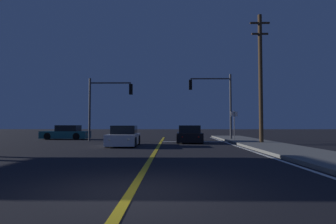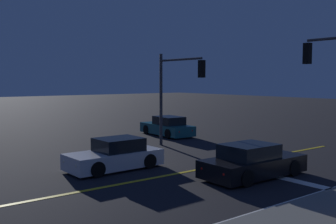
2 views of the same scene
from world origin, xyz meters
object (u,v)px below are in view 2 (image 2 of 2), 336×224
at_px(car_side_waiting_black, 252,162).
at_px(traffic_signal_far_left, 176,85).
at_px(car_following_oncoming_teal, 167,127).
at_px(car_far_approaching_white, 115,156).

bearing_deg(car_side_waiting_black, traffic_signal_far_left, 167.51).
distance_m(car_following_oncoming_teal, car_far_approaching_white, 10.59).
xyz_separation_m(car_side_waiting_black, car_following_oncoming_teal, (-11.38, 4.44, -0.00)).
relative_size(car_side_waiting_black, car_following_oncoming_teal, 1.01).
distance_m(car_side_waiting_black, car_far_approaching_white, 5.83).
height_order(car_side_waiting_black, car_far_approaching_white, same).
relative_size(car_side_waiting_black, traffic_signal_far_left, 0.85).
distance_m(car_side_waiting_black, car_following_oncoming_teal, 12.22).
bearing_deg(traffic_signal_far_left, car_far_approaching_white, -65.20).
distance_m(car_following_oncoming_teal, traffic_signal_far_left, 5.98).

